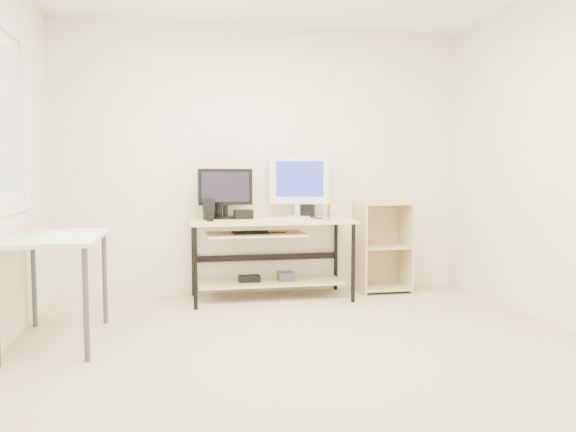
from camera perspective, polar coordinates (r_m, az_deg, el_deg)
The scene contains 16 objects.
room at distance 3.59m, azimuth 0.30°, elevation 6.59°, with size 4.01×4.01×2.62m.
desk at distance 5.24m, azimuth -2.02°, elevation -2.64°, with size 1.50×0.65×0.75m.
side_table at distance 4.19m, azimuth -22.52°, elevation -2.92°, with size 0.60×1.00×0.75m.
shelf_unit at distance 5.71m, azimuth 9.48°, elevation -3.00°, with size 0.50×0.40×0.90m.
black_monitor at distance 5.32m, azimuth -6.39°, elevation 2.63°, with size 0.52×0.21×0.47m.
white_imac at distance 5.45m, azimuth 1.15°, elevation 3.60°, with size 0.57×0.18×0.61m.
keyboard at distance 5.16m, azimuth -0.50°, elevation -0.32°, with size 0.37×0.10×0.01m, color white.
mouse at distance 5.19m, azimuth 0.27°, elevation -0.12°, with size 0.08×0.12×0.04m, color #A8A8AD.
center_speaker at distance 5.26m, azimuth -4.55°, elevation 0.17°, with size 0.17×0.08×0.09m, color black.
speaker_left at distance 5.19m, azimuth -8.06°, elevation 0.75°, with size 0.11×0.11×0.20m.
speaker_right at distance 5.46m, azimuth 1.98°, elevation 0.52°, with size 0.10×0.10×0.12m, color black.
audio_controller at distance 5.28m, azimuth -7.15°, elevation 0.51°, with size 0.08×0.05×0.15m, color black.
volume_puck at distance 5.04m, azimuth -7.95°, elevation -0.38°, with size 0.07×0.07×0.03m, color black.
smartphone at distance 5.30m, azimuth 3.04°, elevation -0.22°, with size 0.05×0.10×0.01m, color black.
coaster at distance 5.17m, azimuth 3.93°, elevation -0.36°, with size 0.08×0.08×0.01m, color #8C613F.
drinking_glass at distance 5.16m, azimuth 3.93°, elevation 0.40°, with size 0.07×0.07×0.13m, color white.
Camera 1 is at (-0.85, -3.47, 1.18)m, focal length 35.00 mm.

